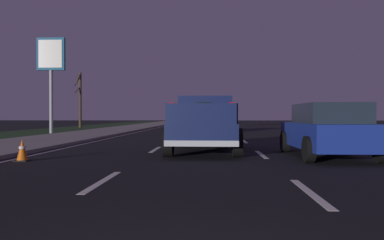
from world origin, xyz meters
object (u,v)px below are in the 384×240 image
at_px(pickup_truck, 205,122).
at_px(traffic_cone_near, 22,150).
at_px(sedan_black, 209,121).
at_px(bare_tree_far, 80,99).
at_px(gas_price_sign, 51,62).
at_px(sedan_blue, 327,130).

height_order(pickup_truck, traffic_cone_near, pickup_truck).
xyz_separation_m(sedan_black, traffic_cone_near, (-19.26, 4.79, -0.50)).
relative_size(pickup_truck, sedan_black, 1.23).
bearing_deg(bare_tree_far, sedan_black, -127.01).
xyz_separation_m(pickup_truck, traffic_cone_near, (-3.15, 4.74, -0.70)).
height_order(sedan_black, bare_tree_far, bare_tree_far).
height_order(sedan_black, gas_price_sign, gas_price_sign).
distance_m(sedan_blue, gas_price_sign, 20.89).
bearing_deg(gas_price_sign, sedan_blue, -136.21).
xyz_separation_m(sedan_blue, gas_price_sign, (14.79, 14.18, 4.05)).
distance_m(sedan_black, bare_tree_far, 16.43).
relative_size(pickup_truck, traffic_cone_near, 9.41).
bearing_deg(bare_tree_far, sedan_blue, -149.15).
relative_size(pickup_truck, sedan_blue, 1.23).
xyz_separation_m(gas_price_sign, traffic_cone_near, (-16.22, -5.89, -4.55)).
height_order(gas_price_sign, bare_tree_far, gas_price_sign).
bearing_deg(gas_price_sign, sedan_black, -74.10).
height_order(bare_tree_far, traffic_cone_near, bare_tree_far).
height_order(pickup_truck, bare_tree_far, bare_tree_far).
distance_m(sedan_blue, traffic_cone_near, 8.43).
relative_size(gas_price_sign, bare_tree_far, 1.17).
relative_size(sedan_blue, sedan_black, 1.00).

